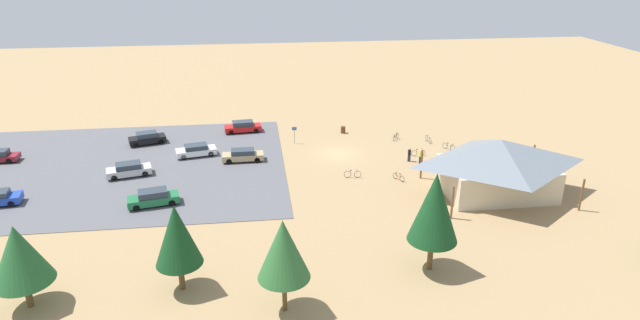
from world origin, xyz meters
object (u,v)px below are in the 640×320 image
trash_bin (343,130)px  visitor_at_bikes (421,156)px  pine_east (434,207)px  bicycle_yellow_yard_left (418,153)px  car_green_back_corner (153,198)px  visitor_by_pavilion (409,154)px  bicycle_silver_front_row (428,139)px  bicycle_teal_back_row (449,147)px  bicycle_red_lone_west (399,177)px  car_tan_front_row (243,155)px  car_black_second_row (147,138)px  bike_pavilion (498,163)px  pine_far_east (283,249)px  pine_midwest (177,235)px  car_red_far_end (243,127)px  car_silver_mid_lot (129,170)px  pine_far_west (19,254)px  bicycle_black_mid_cluster (396,137)px  car_white_aisle_side (196,150)px  lot_sign (294,132)px  bicycle_white_lone_east (353,174)px

trash_bin → visitor_at_bikes: bearing=119.9°
pine_east → bicycle_yellow_yard_left: pine_east is taller
trash_bin → car_green_back_corner: size_ratio=0.18×
visitor_by_pavilion → bicycle_silver_front_row: bearing=-125.3°
bicycle_teal_back_row → visitor_at_bikes: (4.79, 4.06, 0.54)m
trash_bin → bicycle_red_lone_west: bearing=101.3°
car_tan_front_row → car_green_back_corner: size_ratio=0.94×
bicycle_yellow_yard_left → bicycle_red_lone_west: bearing=57.8°
bicycle_teal_back_row → car_black_second_row: (36.26, -6.64, 0.40)m
bike_pavilion → pine_far_east: size_ratio=1.88×
pine_midwest → car_red_far_end: 34.98m
trash_bin → car_black_second_row: bearing=2.6°
pine_east → car_tan_front_row: pine_east is taller
pine_midwest → pine_east: pine_east is taller
pine_midwest → bicycle_yellow_yard_left: bearing=-136.4°
car_silver_mid_lot → pine_far_east: bearing=121.0°
bike_pavilion → bicycle_red_lone_west: bearing=-26.7°
bicycle_yellow_yard_left → car_silver_mid_lot: (32.22, 1.91, 0.39)m
bicycle_red_lone_west → bike_pavilion: bearing=153.3°
pine_far_west → bicycle_black_mid_cluster: 44.91m
car_red_far_end → car_black_second_row: 12.08m
pine_east → pine_far_east: (11.17, 3.56, -0.51)m
bicycle_black_mid_cluster → bicycle_silver_front_row: 4.06m
pine_far_west → car_black_second_row: 32.49m
car_silver_mid_lot → visitor_at_bikes: (-31.70, 0.59, 0.15)m
bicycle_yellow_yard_left → car_white_aisle_side: 25.85m
lot_sign → bicycle_red_lone_west: bearing=127.6°
bicycle_teal_back_row → lot_sign: bearing=-14.2°
pine_far_west → car_white_aisle_side: 28.79m
pine_midwest → visitor_by_pavilion: bearing=-136.5°
bicycle_silver_front_row → visitor_by_pavilion: size_ratio=1.04×
car_red_far_end → car_tan_front_row: bearing=90.3°
lot_sign → pine_far_west: bearing=55.9°
lot_sign → car_silver_mid_lot: bearing=23.9°
car_red_far_end → bicycle_white_lone_east: bearing=124.9°
trash_bin → bicycle_red_lone_west: size_ratio=0.64×
car_black_second_row → car_tan_front_row: car_black_second_row is taller
bicycle_red_lone_west → car_black_second_row: bearing=-27.9°
pine_far_west → pine_far_east: bearing=171.3°
car_black_second_row → pine_far_west: bearing=85.6°
visitor_by_pavilion → trash_bin: bearing=-62.0°
car_green_back_corner → car_silver_mid_lot: bearing=-63.9°
pine_east → pine_far_west: bearing=1.9°
trash_bin → visitor_by_pavilion: size_ratio=0.55×
car_tan_front_row → visitor_at_bikes: bearing=170.3°
car_green_back_corner → bicycle_black_mid_cluster: bearing=-150.9°
car_silver_mid_lot → car_white_aisle_side: 8.31m
bicycle_yellow_yard_left → car_red_far_end: (20.30, -11.27, 0.40)m
bicycle_silver_front_row → pine_far_west: bearing=37.5°
car_red_far_end → visitor_at_bikes: visitor_at_bikes is taller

